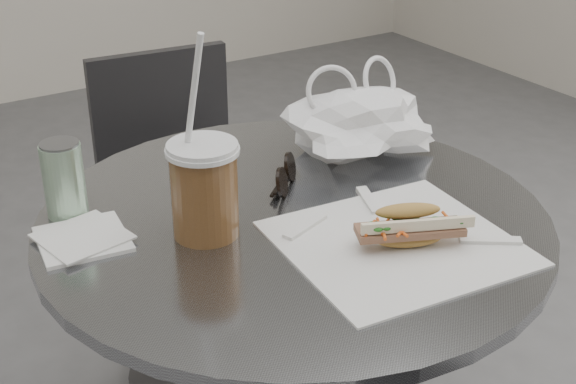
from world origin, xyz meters
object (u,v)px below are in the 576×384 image
sunglasses (285,177)px  cafe_table (293,362)px  drink_can (64,179)px  banh_mi (409,226)px  chair_far (190,247)px  iced_coffee (204,188)px

sunglasses → cafe_table: bearing=-159.2°
sunglasses → drink_can: size_ratio=0.78×
cafe_table → sunglasses: (0.04, 0.09, 0.29)m
sunglasses → drink_can: 0.34m
cafe_table → banh_mi: 0.36m
sunglasses → chair_far: bearing=37.7°
iced_coffee → cafe_table: bearing=-8.1°
cafe_table → chair_far: bearing=80.5°
cafe_table → banh_mi: size_ratio=3.92×
chair_far → cafe_table: bearing=86.0°
chair_far → banh_mi: banh_mi is taller
banh_mi → sunglasses: banh_mi is taller
sunglasses → iced_coffee: bearing=155.6°
iced_coffee → sunglasses: size_ratio=3.32×
cafe_table → iced_coffee: iced_coffee is taller
sunglasses → banh_mi: bearing=-125.0°
chair_far → iced_coffee: size_ratio=2.63×
cafe_table → chair_far: (0.10, 0.60, -0.11)m
cafe_table → banh_mi: banh_mi is taller
chair_far → drink_can: size_ratio=6.81×
iced_coffee → sunglasses: (0.17, 0.07, -0.05)m
banh_mi → cafe_table: bearing=140.7°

